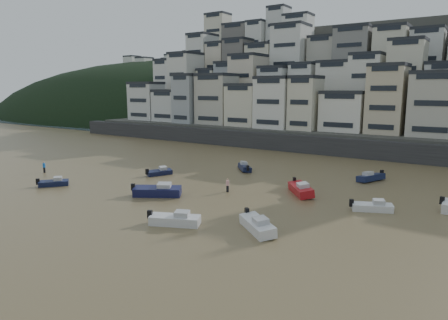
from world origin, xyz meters
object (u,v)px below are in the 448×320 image
Objects in this scene: boat_a at (175,218)px; boat_j at (54,182)px; boat_b at (257,223)px; boat_h at (245,167)px; person_blue at (44,167)px; boat_d at (372,205)px; boat_i at (371,176)px; boat_c at (157,189)px; boat_f at (160,171)px; person_pink at (228,185)px; boat_e at (301,188)px.

boat_j is at bearing 149.69° from boat_a.
boat_b is 27.41m from boat_h.
person_blue is (-40.07, 4.14, 0.09)m from boat_b.
boat_a is 1.16× the size of boat_d.
boat_h is 18.92m from boat_i.
boat_a is 1.30× the size of boat_j.
boat_c reaches higher than boat_j.
boat_h is 28.06m from boat_j.
boat_a is 3.04× the size of person_blue.
boat_a is at bearing -109.26° from boat_f.
person_blue is (-47.28, -8.00, 0.25)m from boat_d.
boat_c is at bearing -16.77° from boat_i.
person_blue is (-43.55, -22.42, 0.18)m from boat_i.
person_blue is at bearing 144.09° from boat_a.
person_blue reaches higher than boat_i.
person_blue is at bearing -168.59° from person_pink.
boat_j is at bearing -28.53° from boat_i.
person_pink is at bearing 16.22° from boat_c.
boat_e reaches higher than boat_f.
boat_i reaches higher than boat_d.
boat_c is at bearing 176.08° from boat_d.
person_blue reaches higher than boat_h.
boat_e is at bearing 5.88° from boat_c.
boat_e is (-1.89, 14.32, 0.04)m from boat_b.
boat_d is 47.95m from person_blue.
boat_f is at bearing -125.88° from boat_e.
boat_f is at bearing 169.76° from person_pink.
boat_d is 0.90× the size of boat_i.
boat_c is 19.13m from boat_h.
boat_d is 17.31m from person_pink.
boat_a is at bearing -157.72° from boat_d.
boat_f is at bearing 11.15° from boat_j.
person_pink is at bearing -103.11° from boat_e.
boat_b reaches higher than boat_a.
boat_j is (-15.09, -3.98, -0.30)m from boat_c.
boat_d is at bearing -66.95° from boat_f.
boat_c reaches higher than boat_i.
boat_e is (14.06, 10.54, -0.03)m from boat_c.
person_blue is at bearing -115.09° from boat_e.
person_pink reaches higher than boat_b.
boat_f is (-23.93, 12.72, -0.21)m from boat_b.
boat_i reaches higher than boat_j.
person_blue is at bearing 104.29° from boat_j.
boat_e is at bearing 142.72° from boat_d.
person_pink is (30.08, 6.07, 0.00)m from person_blue.
boat_e is (-9.09, 2.18, 0.20)m from boat_d.
person_pink is (21.04, 10.41, 0.31)m from boat_j.
boat_d is (14.55, 15.09, -0.10)m from boat_a.
boat_e is at bearing -166.21° from boat_h.
boat_b is at bearing -5.89° from person_blue.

